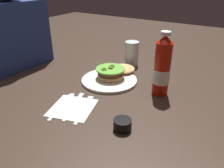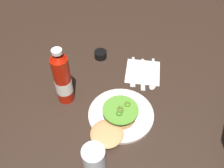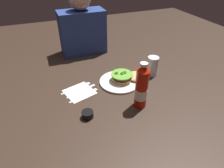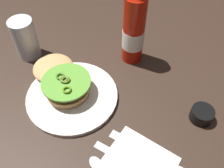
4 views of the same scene
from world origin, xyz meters
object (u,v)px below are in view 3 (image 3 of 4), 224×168
(ketchup_bottle, at_px, (141,88))
(fork_utensil, at_px, (86,94))
(condiment_cup, at_px, (88,114))
(spoon_utensil, at_px, (80,86))
(water_glass, at_px, (152,66))
(diner_person, at_px, (82,27))
(dinner_plate, at_px, (120,82))
(napkin, at_px, (79,92))
(burger_sandwich, at_px, (127,77))
(butter_knife, at_px, (83,90))

(ketchup_bottle, bearing_deg, fork_utensil, 141.32)
(condiment_cup, bearing_deg, spoon_utensil, 84.64)
(water_glass, xyz_separation_m, diner_person, (-0.32, 0.50, 0.14))
(dinner_plate, xyz_separation_m, napkin, (-0.26, -0.00, -0.00))
(fork_utensil, bearing_deg, napkin, 130.18)
(burger_sandwich, height_order, napkin, burger_sandwich)
(condiment_cup, xyz_separation_m, napkin, (0.01, 0.21, -0.02))
(water_glass, xyz_separation_m, napkin, (-0.49, -0.01, -0.06))
(spoon_utensil, bearing_deg, ketchup_bottle, -47.67)
(napkin, height_order, diner_person, diner_person)
(dinner_plate, height_order, butter_knife, dinner_plate)
(diner_person, bearing_deg, ketchup_bottle, -81.75)
(napkin, relative_size, diner_person, 0.32)
(dinner_plate, height_order, water_glass, water_glass)
(dinner_plate, xyz_separation_m, burger_sandwich, (0.05, -0.00, 0.03))
(dinner_plate, height_order, spoon_utensil, dinner_plate)
(ketchup_bottle, distance_m, fork_utensil, 0.33)
(burger_sandwich, distance_m, diner_person, 0.56)
(dinner_plate, height_order, diner_person, diner_person)
(water_glass, relative_size, spoon_utensil, 0.67)
(fork_utensil, xyz_separation_m, diner_person, (0.13, 0.55, 0.20))
(diner_person, bearing_deg, water_glass, -56.98)
(napkin, bearing_deg, butter_knife, 20.56)
(burger_sandwich, xyz_separation_m, ketchup_bottle, (-0.03, -0.23, 0.08))
(water_glass, height_order, butter_knife, water_glass)
(condiment_cup, height_order, napkin, condiment_cup)
(ketchup_bottle, height_order, spoon_utensil, ketchup_bottle)
(napkin, bearing_deg, spoon_utensil, 73.15)
(butter_knife, distance_m, spoon_utensil, 0.04)
(burger_sandwich, bearing_deg, dinner_plate, 178.93)
(burger_sandwich, xyz_separation_m, butter_knife, (-0.28, 0.01, -0.03))
(spoon_utensil, bearing_deg, burger_sandwich, -9.43)
(condiment_cup, xyz_separation_m, spoon_utensil, (0.02, 0.27, -0.01))
(water_glass, bearing_deg, diner_person, 123.02)
(diner_person, bearing_deg, fork_utensil, -103.62)
(spoon_utensil, xyz_separation_m, diner_person, (0.15, 0.46, 0.20))
(dinner_plate, bearing_deg, butter_knife, 178.94)
(ketchup_bottle, bearing_deg, burger_sandwich, 81.63)
(burger_sandwich, relative_size, condiment_cup, 3.80)
(spoon_utensil, bearing_deg, diner_person, 72.25)
(butter_knife, bearing_deg, condiment_cup, -98.41)
(burger_sandwich, height_order, diner_person, diner_person)
(ketchup_bottle, height_order, water_glass, ketchup_bottle)
(fork_utensil, relative_size, butter_knife, 0.97)
(ketchup_bottle, height_order, butter_knife, ketchup_bottle)
(napkin, height_order, fork_utensil, fork_utensil)
(napkin, relative_size, butter_knife, 0.81)
(napkin, bearing_deg, burger_sandwich, 0.69)
(condiment_cup, relative_size, napkin, 0.38)
(water_glass, height_order, condiment_cup, water_glass)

